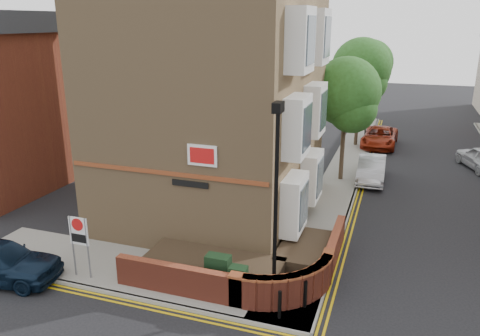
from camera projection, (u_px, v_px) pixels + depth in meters
The scene contains 22 objects.
ground at pixel (212, 316), 14.18m from camera, with size 120.00×120.00×0.00m, color black.
pavement_corner at pixel (137, 271), 16.61m from camera, with size 13.00×3.00×0.12m, color gray.
pavement_main at pixel (345, 169), 27.96m from camera, with size 2.00×32.00×0.12m, color gray.
kerb_side at pixel (113, 293), 15.26m from camera, with size 13.00×0.15×0.12m, color gray.
kerb_main_near at pixel (362, 171), 27.65m from camera, with size 0.15×32.00×0.12m, color gray.
yellow_lines_side at pixel (108, 298), 15.05m from camera, with size 13.00×0.28×0.01m, color gold.
yellow_lines_main at pixel (366, 172), 27.58m from camera, with size 0.28×32.00×0.01m, color gold.
corner_building at pixel (219, 76), 20.41m from camera, with size 8.95×10.40×13.60m.
garden_wall at pixel (239, 275), 16.44m from camera, with size 6.80×6.00×1.20m, color maroon, non-canonical shape.
lamppost at pixel (276, 206), 13.76m from camera, with size 0.25×0.50×6.30m.
utility_cabinet_large at pixel (218, 272), 15.23m from camera, with size 0.80×0.45×1.20m, color black.
utility_cabinet_small at pixel (238, 282), 14.73m from camera, with size 0.55×0.40×1.10m, color black.
bollard_near at pixel (280, 305), 13.75m from camera, with size 0.11×0.11×0.90m, color black.
bollard_far at pixel (305, 294), 14.28m from camera, with size 0.11×0.11×0.90m, color black.
zone_sign at pixel (79, 236), 15.70m from camera, with size 0.72×0.07×2.20m.
side_building at pixel (6, 100), 24.71m from camera, with size 6.40×10.40×9.00m.
tree_near at pixel (346, 97), 24.80m from camera, with size 3.64×3.65×6.70m.
tree_mid at pixel (361, 72), 31.86m from camera, with size 4.03×4.03×7.42m.
tree_far at pixel (370, 66), 39.15m from camera, with size 3.81×3.81×7.00m.
traffic_light_assembly at pixel (368, 101), 35.12m from camera, with size 0.20×0.16×4.20m.
silver_car_near at pixel (371, 169), 25.98m from camera, with size 1.44×4.14×1.36m, color #B6B7BF.
red_car_main at pixel (380, 137), 33.13m from camera, with size 2.26×4.90×1.36m, color maroon.
Camera 1 is at (4.79, -11.23, 8.55)m, focal length 35.00 mm.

